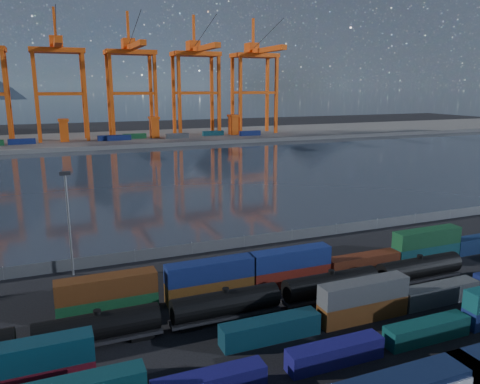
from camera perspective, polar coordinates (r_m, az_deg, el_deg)
name	(u,v)px	position (r m, az deg, el deg)	size (l,w,h in m)	color
ground	(326,314)	(64.23, 10.46, -14.37)	(700.00, 700.00, 0.00)	black
harbor_water	(156,175)	(158.66, -10.26, 2.07)	(700.00, 700.00, 0.00)	#272D38
far_quay	(114,139)	(261.18, -15.13, 6.23)	(700.00, 70.00, 2.00)	#514F4C
distant_mountains	(72,24)	(1661.47, -19.78, 18.75)	(2470.00, 1100.00, 520.00)	#1E2630
container_row_south	(326,351)	(53.00, 10.48, -18.50)	(138.72, 2.27, 4.83)	#363A3B
container_row_mid	(276,323)	(57.03, 4.38, -15.63)	(140.80, 2.48, 5.29)	#36393B
container_row_north	(277,272)	(70.32, 4.59, -9.71)	(141.97, 2.58, 5.50)	navy
tanker_string	(98,328)	(57.69, -16.90, -15.57)	(107.44, 3.10, 4.44)	black
waterfront_fence	(244,242)	(86.74, 0.50, -6.08)	(160.12, 0.12, 2.20)	#595B5E
yard_light_mast	(69,218)	(76.37, -20.16, -3.02)	(1.60, 0.40, 16.60)	slate
gantry_cranes	(95,62)	(252.38, -17.21, 14.89)	(200.40, 48.78, 66.05)	#DB4C0F
quay_containers	(95,139)	(245.42, -17.28, 6.24)	(172.58, 10.99, 2.60)	navy
straddle_carriers	(111,128)	(250.34, -15.49, 7.51)	(140.00, 7.00, 11.10)	#DB4C0F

